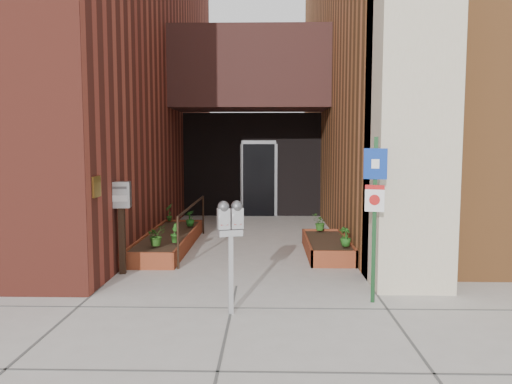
{
  "coord_description": "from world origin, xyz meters",
  "views": [
    {
      "loc": [
        0.46,
        -7.24,
        2.12
      ],
      "look_at": [
        0.25,
        1.8,
        1.23
      ],
      "focal_mm": 35.0,
      "sensor_mm": 36.0,
      "label": 1
    }
  ],
  "objects": [
    {
      "name": "payment_dropbox",
      "position": [
        -1.9,
        0.68,
        1.09
      ],
      "size": [
        0.32,
        0.26,
        1.51
      ],
      "color": "black",
      "rests_on": "ground"
    },
    {
      "name": "shrub_left_a",
      "position": [
        -1.52,
        1.48,
        0.48
      ],
      "size": [
        0.47,
        0.47,
        0.37
      ],
      "primitive_type": "imported",
      "rotation": [
        0.0,
        0.0,
        0.81
      ],
      "color": "#254F16",
      "rests_on": "planter_left"
    },
    {
      "name": "planter_right",
      "position": [
        1.6,
        2.2,
        0.13
      ],
      "size": [
        0.8,
        2.2,
        0.3
      ],
      "color": "maroon",
      "rests_on": "ground"
    },
    {
      "name": "shrub_left_c",
      "position": [
        -1.25,
        3.59,
        0.47
      ],
      "size": [
        0.27,
        0.27,
        0.34
      ],
      "primitive_type": "imported",
      "rotation": [
        0.0,
        0.0,
        4.09
      ],
      "color": "#1D621C",
      "rests_on": "planter_left"
    },
    {
      "name": "sign_post",
      "position": [
        1.87,
        -0.72,
        1.35
      ],
      "size": [
        0.29,
        0.12,
        2.2
      ],
      "color": "#14391B",
      "rests_on": "ground"
    },
    {
      "name": "shrub_right_c",
      "position": [
        1.55,
        3.1,
        0.47
      ],
      "size": [
        0.44,
        0.44,
        0.34
      ],
      "primitive_type": "imported",
      "rotation": [
        0.0,
        0.0,
        3.97
      ],
      "color": "#29611B",
      "rests_on": "planter_right"
    },
    {
      "name": "planter_left",
      "position": [
        -1.55,
        2.7,
        0.13
      ],
      "size": [
        0.9,
        3.6,
        0.3
      ],
      "color": "maroon",
      "rests_on": "ground"
    },
    {
      "name": "shrub_right_b",
      "position": [
        1.83,
        1.75,
        0.45
      ],
      "size": [
        0.2,
        0.2,
        0.29
      ],
      "primitive_type": "imported",
      "rotation": [
        0.0,
        0.0,
        2.78
      ],
      "color": "#265618",
      "rests_on": "planter_right"
    },
    {
      "name": "parking_meter",
      "position": [
        0.0,
        -1.2,
        1.1
      ],
      "size": [
        0.33,
        0.2,
        1.42
      ],
      "color": "#B6B6B9",
      "rests_on": "ground"
    },
    {
      "name": "handrail",
      "position": [
        -1.05,
        2.65,
        0.75
      ],
      "size": [
        0.04,
        3.34,
        0.9
      ],
      "color": "black",
      "rests_on": "ground"
    },
    {
      "name": "ground",
      "position": [
        0.0,
        0.0,
        0.0
      ],
      "size": [
        80.0,
        80.0,
        0.0
      ],
      "primitive_type": "plane",
      "color": "#9E9991",
      "rests_on": "ground"
    },
    {
      "name": "architecture",
      "position": [
        -0.18,
        6.89,
        4.98
      ],
      "size": [
        20.0,
        14.6,
        10.0
      ],
      "color": "maroon",
      "rests_on": "ground"
    },
    {
      "name": "shrub_right_a",
      "position": [
        1.85,
        1.51,
        0.47
      ],
      "size": [
        0.27,
        0.27,
        0.34
      ],
      "primitive_type": "imported",
      "rotation": [
        0.0,
        0.0,
        0.98
      ],
      "color": "#215B1A",
      "rests_on": "planter_right"
    },
    {
      "name": "shrub_left_b",
      "position": [
        -1.25,
        1.78,
        0.48
      ],
      "size": [
        0.23,
        0.23,
        0.35
      ],
      "primitive_type": "imported",
      "rotation": [
        0.0,
        0.0,
        1.82
      ],
      "color": "#26611B",
      "rests_on": "planter_left"
    },
    {
      "name": "shrub_left_d",
      "position": [
        -1.85,
        4.3,
        0.51
      ],
      "size": [
        0.29,
        0.29,
        0.41
      ],
      "primitive_type": "imported",
      "rotation": [
        0.0,
        0.0,
        5.15
      ],
      "color": "#225117",
      "rests_on": "planter_left"
    }
  ]
}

